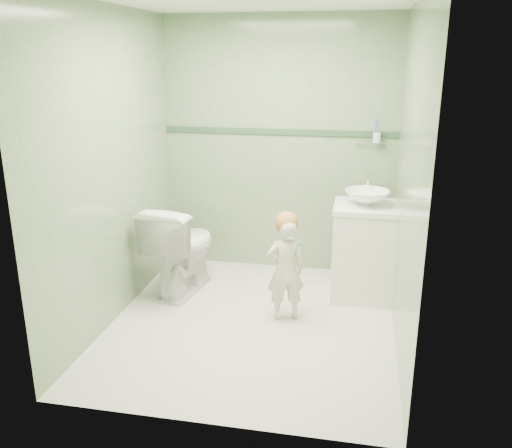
# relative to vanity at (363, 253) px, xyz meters

# --- Properties ---
(ground) EXTENTS (2.50, 2.50, 0.00)m
(ground) POSITION_rel_vanity_xyz_m (-0.84, -0.70, -0.40)
(ground) COLOR silver
(ground) RESTS_ON ground
(room_shell) EXTENTS (2.50, 2.54, 2.40)m
(room_shell) POSITION_rel_vanity_xyz_m (-0.84, -0.70, 0.80)
(room_shell) COLOR gray
(room_shell) RESTS_ON ground
(trim_stripe) EXTENTS (2.20, 0.02, 0.05)m
(trim_stripe) POSITION_rel_vanity_xyz_m (-0.84, 0.54, 0.95)
(trim_stripe) COLOR #2C4E35
(trim_stripe) RESTS_ON room_shell
(vanity) EXTENTS (0.52, 0.50, 0.80)m
(vanity) POSITION_rel_vanity_xyz_m (0.00, 0.00, 0.00)
(vanity) COLOR white
(vanity) RESTS_ON ground
(counter) EXTENTS (0.54, 0.52, 0.04)m
(counter) POSITION_rel_vanity_xyz_m (0.00, 0.00, 0.41)
(counter) COLOR white
(counter) RESTS_ON vanity
(basin) EXTENTS (0.37, 0.37, 0.13)m
(basin) POSITION_rel_vanity_xyz_m (0.00, 0.00, 0.49)
(basin) COLOR white
(basin) RESTS_ON counter
(faucet) EXTENTS (0.03, 0.13, 0.18)m
(faucet) POSITION_rel_vanity_xyz_m (0.00, 0.19, 0.57)
(faucet) COLOR silver
(faucet) RESTS_ON counter
(cup_holder) EXTENTS (0.26, 0.07, 0.21)m
(cup_holder) POSITION_rel_vanity_xyz_m (0.05, 0.48, 0.93)
(cup_holder) COLOR silver
(cup_holder) RESTS_ON room_shell
(toilet) EXTENTS (0.57, 0.86, 0.81)m
(toilet) POSITION_rel_vanity_xyz_m (-1.58, -0.19, 0.01)
(toilet) COLOR white
(toilet) RESTS_ON ground
(toddler) EXTENTS (0.35, 0.29, 0.83)m
(toddler) POSITION_rel_vanity_xyz_m (-0.60, -0.56, 0.02)
(toddler) COLOR beige
(toddler) RESTS_ON ground
(hair_cap) EXTENTS (0.18, 0.18, 0.18)m
(hair_cap) POSITION_rel_vanity_xyz_m (-0.60, -0.53, 0.40)
(hair_cap) COLOR #A97031
(hair_cap) RESTS_ON toddler
(teal_toothbrush) EXTENTS (0.10, 0.14, 0.08)m
(teal_toothbrush) POSITION_rel_vanity_xyz_m (-0.49, -0.65, 0.28)
(teal_toothbrush) COLOR #117D79
(teal_toothbrush) RESTS_ON toddler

